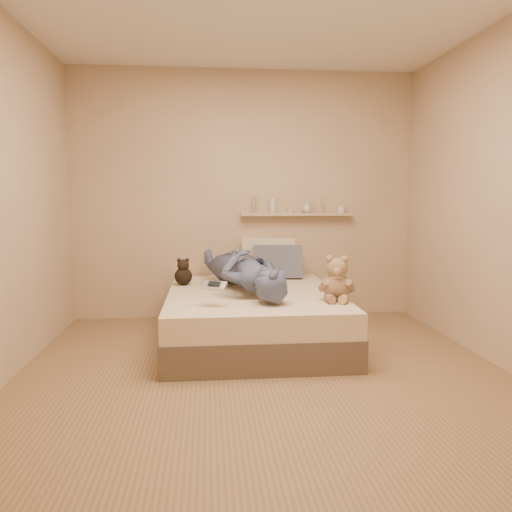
{
  "coord_description": "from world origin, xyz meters",
  "views": [
    {
      "loc": [
        -0.39,
        -3.41,
        1.29
      ],
      "look_at": [
        0.0,
        0.65,
        0.8
      ],
      "focal_mm": 35.0,
      "sensor_mm": 36.0,
      "label": 1
    }
  ],
  "objects": [
    {
      "name": "room",
      "position": [
        0.0,
        0.0,
        1.3
      ],
      "size": [
        3.8,
        3.8,
        3.8
      ],
      "color": "olive",
      "rests_on": "ground"
    },
    {
      "name": "bed",
      "position": [
        0.0,
        0.93,
        0.22
      ],
      "size": [
        1.5,
        1.9,
        0.45
      ],
      "color": "brown",
      "rests_on": "floor"
    },
    {
      "name": "game_console",
      "position": [
        -0.35,
        0.35,
        0.61
      ],
      "size": [
        0.2,
        0.14,
        0.06
      ],
      "color": "#AEAFB5",
      "rests_on": "bed"
    },
    {
      "name": "teddy_bear",
      "position": [
        0.64,
        0.46,
        0.6
      ],
      "size": [
        0.3,
        0.3,
        0.37
      ],
      "color": "#90764F",
      "rests_on": "bed"
    },
    {
      "name": "dark_plush",
      "position": [
        -0.63,
        1.31,
        0.56
      ],
      "size": [
        0.17,
        0.17,
        0.26
      ],
      "color": "black",
      "rests_on": "bed"
    },
    {
      "name": "pillow_cream",
      "position": [
        0.24,
        1.76,
        0.65
      ],
      "size": [
        0.57,
        0.29,
        0.42
      ],
      "primitive_type": "cube",
      "rotation": [
        -0.15,
        0.0,
        -0.14
      ],
      "color": "beige",
      "rests_on": "bed"
    },
    {
      "name": "pillow_grey",
      "position": [
        0.32,
        1.62,
        0.62
      ],
      "size": [
        0.52,
        0.25,
        0.36
      ],
      "primitive_type": "cube",
      "rotation": [
        -0.19,
        0.0,
        -0.09
      ],
      "color": "#575969",
      "rests_on": "bed"
    },
    {
      "name": "person",
      "position": [
        -0.08,
        1.01,
        0.64
      ],
      "size": [
        0.93,
        1.66,
        0.37
      ],
      "primitive_type": "imported",
      "rotation": [
        0.0,
        0.0,
        3.38
      ],
      "color": "#475570",
      "rests_on": "bed"
    },
    {
      "name": "wall_shelf",
      "position": [
        0.55,
        1.84,
        1.1
      ],
      "size": [
        1.2,
        0.12,
        0.03
      ],
      "primitive_type": "cube",
      "color": "tan",
      "rests_on": "wall_back"
    },
    {
      "name": "shelf_bottles",
      "position": [
        0.59,
        1.84,
        1.19
      ],
      "size": [
        1.0,
        0.1,
        0.19
      ],
      "color": "silver",
      "rests_on": "wall_shelf"
    }
  ]
}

